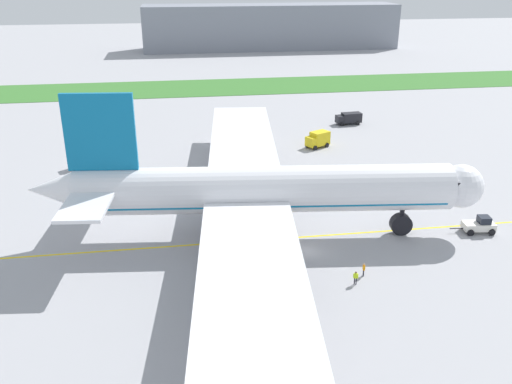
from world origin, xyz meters
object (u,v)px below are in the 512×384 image
Objects in this scene: service_truck_fuel_bowser at (318,139)px; ground_crew_wingwalker_starboard at (255,215)px; pushback_tug at (479,225)px; ground_crew_marshaller_front at (364,268)px; ground_crew_wingwalker_port at (356,277)px; service_truck_catering_van at (83,160)px; airliner_foreground at (258,191)px; service_truck_baggage_loader at (349,118)px.

ground_crew_wingwalker_starboard is at bearing -118.76° from service_truck_fuel_bowser.
service_truck_fuel_bowser reaches higher than ground_crew_wingwalker_starboard.
ground_crew_marshaller_front is (-18.97, -8.45, -0.03)m from pushback_tug.
ground_crew_wingwalker_port is 0.33× the size of service_truck_catering_van.
airliner_foreground is 16.91m from ground_crew_wingwalker_port.
ground_crew_wingwalker_port is 67.78m from service_truck_baggage_loader.
service_truck_catering_van is (-36.63, 42.54, 0.50)m from ground_crew_marshaller_front.
ground_crew_marshaller_front is at bearing 46.83° from ground_crew_wingwalker_port.
pushback_tug reaches higher than ground_crew_marshaller_front.
airliner_foreground is 15.76× the size of service_truck_baggage_loader.
ground_crew_marshaller_front is 1.00× the size of ground_crew_wingwalker_starboard.
ground_crew_wingwalker_port is (8.90, -13.26, -5.54)m from airliner_foreground.
ground_crew_wingwalker_port is at bearing -51.49° from service_truck_catering_van.
ground_crew_marshaller_front is 19.28m from ground_crew_wingwalker_starboard.
service_truck_catering_van reaches higher than ground_crew_marshaller_front.
ground_crew_wingwalker_port is 19.96m from ground_crew_wingwalker_starboard.
airliner_foreground is 30.05m from pushback_tug.
service_truck_fuel_bowser is at bearing 64.18° from airliner_foreground.
pushback_tug is at bearing -15.22° from ground_crew_wingwalker_starboard.
ground_crew_marshaller_front is 0.33× the size of service_truck_catering_van.
service_truck_fuel_bowser is (-11.80, 39.52, 0.59)m from pushback_tug.
ground_crew_wingwalker_starboard is at bearing 87.25° from airliner_foreground.
airliner_foreground is at bearing 131.73° from ground_crew_marshaller_front.
airliner_foreground is 55.92× the size of ground_crew_marshaller_front.
pushback_tug is 65.22m from service_truck_catering_van.
airliner_foreground is 18.61× the size of service_truck_catering_van.
airliner_foreground reaches higher than service_truck_catering_van.
ground_crew_wingwalker_port is at bearing -64.24° from ground_crew_wingwalker_starboard.
service_truck_fuel_bowser is 1.05× the size of service_truck_catering_van.
service_truck_fuel_bowser reaches higher than service_truck_catering_van.
service_truck_fuel_bowser reaches higher than pushback_tug.
airliner_foreground is 17.73× the size of service_truck_fuel_bowser.
ground_crew_marshaller_front is 65.82m from service_truck_baggage_loader.
pushback_tug is 1.02× the size of service_truck_baggage_loader.
airliner_foreground reaches higher than service_truck_fuel_bowser.
ground_crew_wingwalker_starboard is at bearing -44.69° from service_truck_catering_van.
service_truck_fuel_bowser is at bearing -126.11° from service_truck_baggage_loader.
service_truck_fuel_bowser reaches higher than service_truck_baggage_loader.
service_truck_catering_van reaches higher than ground_crew_wingwalker_starboard.
service_truck_baggage_loader reaches higher than ground_crew_marshaller_front.
service_truck_baggage_loader reaches higher than pushback_tug.
pushback_tug is 20.76m from ground_crew_marshaller_front.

